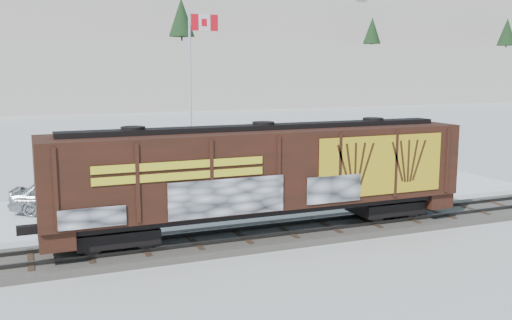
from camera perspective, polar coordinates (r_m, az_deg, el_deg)
name	(u,v)px	position (r m, az deg, el deg)	size (l,w,h in m)	color
ground	(240,242)	(23.59, -1.58, -8.18)	(500.00, 500.00, 0.00)	white
rail_track	(240,238)	(23.55, -1.58, -7.84)	(50.00, 3.40, 0.43)	#59544C
parking_strip	(190,203)	(30.48, -6.61, -4.27)	(40.00, 8.00, 0.03)	white
hillside	(50,42)	(161.25, -19.92, 11.02)	(360.00, 110.00, 93.00)	white
hopper_railcar	(263,171)	(23.28, 0.74, -1.16)	(17.45, 3.06, 4.36)	black
flagpole	(193,120)	(36.10, -6.34, 3.95)	(2.30, 0.90, 10.59)	silver
car_silver	(64,195)	(29.58, -18.61, -3.36)	(2.02, 5.03, 1.71)	#A9ADB1
car_white	(170,194)	(29.27, -8.57, -3.39)	(1.53, 4.39, 1.45)	silver
car_dark	(282,181)	(32.76, 2.60, -2.07)	(1.88, 4.62, 1.34)	black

